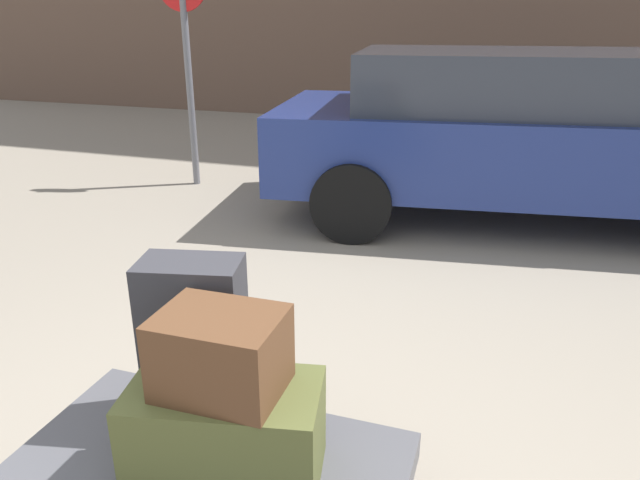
{
  "coord_description": "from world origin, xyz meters",
  "views": [
    {
      "loc": [
        0.82,
        -1.28,
        1.7
      ],
      "look_at": [
        0.0,
        1.2,
        0.69
      ],
      "focal_mm": 32.97,
      "sensor_mm": 36.0,
      "label": 1
    }
  ],
  "objects_px": {
    "parked_car": "(524,132)",
    "duffel_bag_brown_topmost_pile": "(221,353)",
    "duffel_bag_olive_front_left": "(226,432)",
    "suitcase_charcoal_stacked_top": "(195,341)",
    "bollard_kerb_near": "(637,148)",
    "no_parking_sign": "(187,49)"
  },
  "relations": [
    {
      "from": "bollard_kerb_near",
      "to": "parked_car",
      "type": "bearing_deg",
      "value": -124.26
    },
    {
      "from": "duffel_bag_brown_topmost_pile",
      "to": "no_parking_sign",
      "type": "distance_m",
      "value": 4.78
    },
    {
      "from": "suitcase_charcoal_stacked_top",
      "to": "duffel_bag_olive_front_left",
      "type": "bearing_deg",
      "value": -59.11
    },
    {
      "from": "duffel_bag_brown_topmost_pile",
      "to": "duffel_bag_olive_front_left",
      "type": "bearing_deg",
      "value": 0.0
    },
    {
      "from": "parked_car",
      "to": "no_parking_sign",
      "type": "relative_size",
      "value": 2.03
    },
    {
      "from": "duffel_bag_brown_topmost_pile",
      "to": "no_parking_sign",
      "type": "xyz_separation_m",
      "value": [
        -2.44,
        4.07,
        0.6
      ]
    },
    {
      "from": "duffel_bag_olive_front_left",
      "to": "duffel_bag_brown_topmost_pile",
      "type": "distance_m",
      "value": 0.28
    },
    {
      "from": "duffel_bag_olive_front_left",
      "to": "suitcase_charcoal_stacked_top",
      "type": "distance_m",
      "value": 0.36
    },
    {
      "from": "bollard_kerb_near",
      "to": "no_parking_sign",
      "type": "relative_size",
      "value": 0.3
    },
    {
      "from": "duffel_bag_olive_front_left",
      "to": "parked_car",
      "type": "relative_size",
      "value": 0.13
    },
    {
      "from": "duffel_bag_olive_front_left",
      "to": "bollard_kerb_near",
      "type": "distance_m",
      "value": 6.11
    },
    {
      "from": "duffel_bag_olive_front_left",
      "to": "parked_car",
      "type": "xyz_separation_m",
      "value": [
        0.81,
        3.99,
        0.26
      ]
    },
    {
      "from": "suitcase_charcoal_stacked_top",
      "to": "parked_car",
      "type": "bearing_deg",
      "value": 61.56
    },
    {
      "from": "parked_car",
      "to": "duffel_bag_brown_topmost_pile",
      "type": "bearing_deg",
      "value": -101.5
    },
    {
      "from": "bollard_kerb_near",
      "to": "duffel_bag_olive_front_left",
      "type": "bearing_deg",
      "value": -109.34
    },
    {
      "from": "suitcase_charcoal_stacked_top",
      "to": "bollard_kerb_near",
      "type": "bearing_deg",
      "value": 54.92
    },
    {
      "from": "duffel_bag_brown_topmost_pile",
      "to": "parked_car",
      "type": "relative_size",
      "value": 0.08
    },
    {
      "from": "suitcase_charcoal_stacked_top",
      "to": "duffel_bag_brown_topmost_pile",
      "type": "xyz_separation_m",
      "value": [
        0.23,
        -0.24,
        0.14
      ]
    },
    {
      "from": "parked_car",
      "to": "no_parking_sign",
      "type": "distance_m",
      "value": 3.31
    },
    {
      "from": "parked_car",
      "to": "bollard_kerb_near",
      "type": "bearing_deg",
      "value": 55.74
    },
    {
      "from": "duffel_bag_olive_front_left",
      "to": "bollard_kerb_near",
      "type": "height_order",
      "value": "bollard_kerb_near"
    },
    {
      "from": "suitcase_charcoal_stacked_top",
      "to": "duffel_bag_brown_topmost_pile",
      "type": "bearing_deg",
      "value": -59.11
    }
  ]
}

